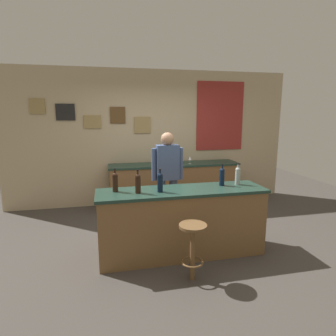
% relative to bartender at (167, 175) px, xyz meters
% --- Properties ---
extents(ground_plane, '(10.00, 10.00, 0.00)m').
position_rel_bartender_xyz_m(ground_plane, '(0.01, -0.47, -0.94)').
color(ground_plane, '#423D38').
extents(back_wall, '(6.00, 0.09, 2.80)m').
position_rel_bartender_xyz_m(back_wall, '(0.04, 1.56, 0.48)').
color(back_wall, tan).
rests_on(back_wall, ground_plane).
extents(bar_counter, '(2.26, 0.60, 0.92)m').
position_rel_bartender_xyz_m(bar_counter, '(0.01, -0.87, -0.47)').
color(bar_counter, brown).
rests_on(bar_counter, ground_plane).
extents(side_counter, '(2.68, 0.56, 0.90)m').
position_rel_bartender_xyz_m(side_counter, '(0.41, 1.18, -0.48)').
color(side_counter, brown).
rests_on(side_counter, ground_plane).
extents(bartender, '(0.52, 0.21, 1.62)m').
position_rel_bartender_xyz_m(bartender, '(0.00, 0.00, 0.00)').
color(bartender, '#384766').
rests_on(bartender, ground_plane).
extents(bar_stool, '(0.32, 0.32, 0.68)m').
position_rel_bartender_xyz_m(bar_stool, '(-0.04, -1.50, -0.48)').
color(bar_stool, brown).
rests_on(bar_stool, ground_plane).
extents(wine_bottle_a, '(0.07, 0.07, 0.31)m').
position_rel_bartender_xyz_m(wine_bottle_a, '(-0.86, -0.78, 0.12)').
color(wine_bottle_a, black).
rests_on(wine_bottle_a, bar_counter).
extents(wine_bottle_b, '(0.07, 0.07, 0.31)m').
position_rel_bartender_xyz_m(wine_bottle_b, '(-0.58, -0.92, 0.12)').
color(wine_bottle_b, black).
rests_on(wine_bottle_b, bar_counter).
extents(wine_bottle_c, '(0.07, 0.07, 0.31)m').
position_rel_bartender_xyz_m(wine_bottle_c, '(-0.30, -0.93, 0.12)').
color(wine_bottle_c, black).
rests_on(wine_bottle_c, bar_counter).
extents(wine_bottle_d, '(0.07, 0.07, 0.31)m').
position_rel_bartender_xyz_m(wine_bottle_d, '(0.61, -0.79, 0.12)').
color(wine_bottle_d, black).
rests_on(wine_bottle_d, bar_counter).
extents(wine_bottle_e, '(0.07, 0.07, 0.31)m').
position_rel_bartender_xyz_m(wine_bottle_e, '(0.85, -0.78, 0.12)').
color(wine_bottle_e, '#999E99').
rests_on(wine_bottle_e, bar_counter).
extents(wine_glass_a, '(0.07, 0.07, 0.16)m').
position_rel_bartender_xyz_m(wine_glass_a, '(0.57, 1.22, 0.07)').
color(wine_glass_a, silver).
rests_on(wine_glass_a, side_counter).
extents(wine_glass_b, '(0.07, 0.07, 0.16)m').
position_rel_bartender_xyz_m(wine_glass_b, '(0.71, 1.09, 0.07)').
color(wine_glass_b, silver).
rests_on(wine_glass_b, side_counter).
extents(coffee_mug, '(0.12, 0.08, 0.09)m').
position_rel_bartender_xyz_m(coffee_mug, '(0.33, 1.22, 0.01)').
color(coffee_mug, '#338C4C').
rests_on(coffee_mug, side_counter).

